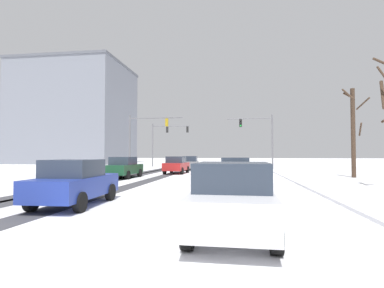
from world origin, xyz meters
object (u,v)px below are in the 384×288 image
(traffic_signal_near_left, at_px, (145,132))
(car_blue_fifth, at_px, (75,182))
(car_black_fourth, at_px, (235,171))
(traffic_signal_far_left, at_px, (165,136))
(office_building_far_left_block, at_px, (76,114))
(car_white_sixth, at_px, (233,198))
(car_grey_lead, at_px, (190,163))
(bare_tree_sidewalk_mid, at_px, (353,130))
(traffic_signal_near_right, at_px, (260,133))
(car_red_second, at_px, (176,165))
(car_dark_green_third, at_px, (124,167))

(traffic_signal_near_left, relative_size, car_blue_fifth, 1.56)
(car_black_fourth, bearing_deg, traffic_signal_far_left, 111.50)
(office_building_far_left_block, bearing_deg, car_white_sixth, -57.92)
(car_grey_lead, distance_m, bare_tree_sidewalk_mid, 17.52)
(traffic_signal_near_right, height_order, bare_tree_sidewalk_mid, bare_tree_sidewalk_mid)
(car_grey_lead, height_order, bare_tree_sidewalk_mid, bare_tree_sidewalk_mid)
(car_grey_lead, height_order, car_white_sixth, same)
(car_grey_lead, height_order, car_red_second, same)
(traffic_signal_near_left, distance_m, traffic_signal_near_right, 13.66)
(traffic_signal_near_right, xyz_separation_m, traffic_signal_far_left, (-13.37, 8.06, 0.24))
(traffic_signal_far_left, distance_m, car_grey_lead, 11.90)
(car_dark_green_third, relative_size, bare_tree_sidewalk_mid, 0.59)
(car_dark_green_third, distance_m, bare_tree_sidewalk_mid, 18.18)
(car_grey_lead, height_order, car_dark_green_third, same)
(car_white_sixth, relative_size, office_building_far_left_block, 0.20)
(car_dark_green_third, distance_m, office_building_far_left_block, 45.53)
(traffic_signal_near_left, bearing_deg, car_black_fourth, -57.32)
(car_black_fourth, bearing_deg, bare_tree_sidewalk_mid, 38.38)
(bare_tree_sidewalk_mid, bearing_deg, car_red_second, 168.48)
(car_grey_lead, bearing_deg, car_dark_green_third, -104.68)
(car_grey_lead, xyz_separation_m, car_white_sixth, (5.22, -28.12, 0.00))
(car_dark_green_third, bearing_deg, car_black_fourth, -26.73)
(office_building_far_left_block, bearing_deg, traffic_signal_near_right, -32.36)
(car_blue_fifth, bearing_deg, car_dark_green_third, 103.22)
(car_grey_lead, xyz_separation_m, car_blue_fifth, (-0.36, -24.94, 0.00))
(car_grey_lead, relative_size, car_blue_fifth, 1.01)
(traffic_signal_near_left, relative_size, car_red_second, 1.56)
(car_red_second, bearing_deg, bare_tree_sidewalk_mid, -11.52)
(traffic_signal_near_right, bearing_deg, car_red_second, -135.02)
(traffic_signal_far_left, height_order, office_building_far_left_block, office_building_far_left_block)
(bare_tree_sidewalk_mid, bearing_deg, car_dark_green_third, -170.42)
(car_dark_green_third, bearing_deg, traffic_signal_near_left, 99.91)
(car_black_fourth, bearing_deg, car_grey_lead, 107.30)
(car_black_fourth, xyz_separation_m, car_white_sixth, (-0.01, -11.33, 0.00))
(car_dark_green_third, xyz_separation_m, car_blue_fifth, (2.92, -12.43, 0.00))
(traffic_signal_near_left, bearing_deg, car_white_sixth, -69.14)
(car_dark_green_third, bearing_deg, bare_tree_sidewalk_mid, 9.58)
(traffic_signal_near_left, relative_size, car_white_sixth, 1.58)
(car_red_second, height_order, bare_tree_sidewalk_mid, bare_tree_sidewalk_mid)
(car_blue_fifth, distance_m, car_white_sixth, 6.42)
(car_red_second, bearing_deg, traffic_signal_near_left, 128.75)
(car_red_second, xyz_separation_m, car_white_sixth, (5.56, -21.61, 0.00))
(bare_tree_sidewalk_mid, bearing_deg, car_grey_lead, 146.55)
(traffic_signal_far_left, bearing_deg, car_red_second, -73.22)
(traffic_signal_near_left, distance_m, traffic_signal_far_left, 10.12)
(bare_tree_sidewalk_mid, bearing_deg, office_building_far_left_block, 141.05)
(traffic_signal_near_left, relative_size, office_building_far_left_block, 0.31)
(car_red_second, height_order, car_white_sixth, same)
(traffic_signal_near_right, xyz_separation_m, car_red_second, (-8.41, -8.40, -3.57))
(car_grey_lead, relative_size, car_white_sixth, 1.02)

